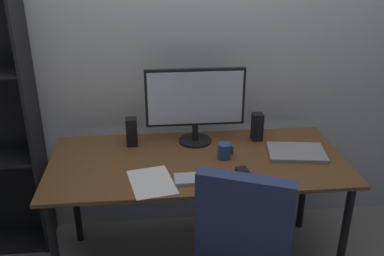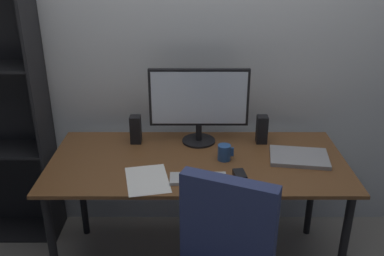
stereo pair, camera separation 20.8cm
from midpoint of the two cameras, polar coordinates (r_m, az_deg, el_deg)
name	(u,v)px [view 1 (the left image)]	position (r m, az deg, el deg)	size (l,w,h in m)	color
back_wall	(189,39)	(2.71, -2.70, 11.78)	(6.40, 0.10, 2.60)	silver
desk	(198,171)	(2.42, -1.70, -5.90)	(1.65, 0.75, 0.74)	brown
monitor	(195,101)	(2.49, -1.96, 3.59)	(0.58, 0.20, 0.46)	black
keyboard	(202,178)	(2.19, -1.35, -6.81)	(0.29, 0.11, 0.02)	#B7BABC
mouse	(243,173)	(2.22, 4.20, -6.08)	(0.06, 0.10, 0.03)	black
coffee_mug	(224,151)	(2.38, 1.83, -3.11)	(0.09, 0.07, 0.09)	#285193
laptop	(296,152)	(2.49, 11.48, -3.27)	(0.32, 0.23, 0.02)	#99999E
speaker_left	(132,132)	(2.56, -10.39, -0.55)	(0.06, 0.07, 0.17)	black
speaker_right	(257,127)	(2.60, 6.46, 0.12)	(0.06, 0.07, 0.17)	black
paper_sheet	(152,182)	(2.19, -8.17, -7.21)	(0.21, 0.30, 0.00)	white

